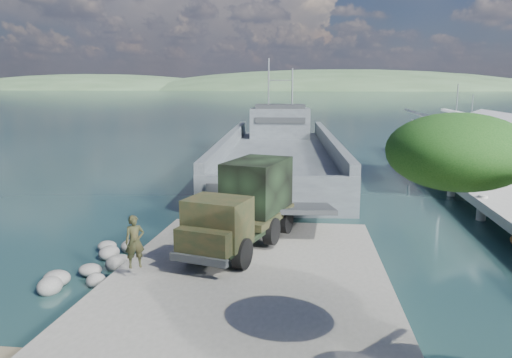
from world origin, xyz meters
name	(u,v)px	position (x,y,z in m)	size (l,w,h in m)	color
ground	(251,283)	(0.00, 0.00, 0.00)	(1400.00, 1400.00, 0.00)	#163335
boat_ramp	(247,287)	(0.00, -1.00, 0.25)	(10.00, 18.00, 0.50)	slate
shoreline_rocks	(97,271)	(-6.20, 0.50, 0.00)	(3.20, 5.60, 0.90)	#5F5E5C
distant_headlands	(355,90)	(50.00, 560.00, 0.00)	(1000.00, 240.00, 48.00)	#395434
pier	(465,166)	(13.00, 18.77, 1.60)	(6.40, 44.00, 6.10)	gray
landing_craft	(279,161)	(-0.56, 24.36, 0.87)	(10.85, 36.32, 10.67)	#42494E
military_truck	(245,205)	(-0.59, 2.97, 2.23)	(4.26, 7.81, 3.48)	black
soldier	(135,252)	(-3.97, -1.17, 1.44)	(0.69, 0.45, 1.89)	black
sailboat_near	(454,155)	(16.03, 32.74, 0.40)	(2.97, 6.38, 7.49)	white
sailboat_far	(469,157)	(17.25, 32.10, 0.34)	(1.93, 5.38, 6.42)	white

